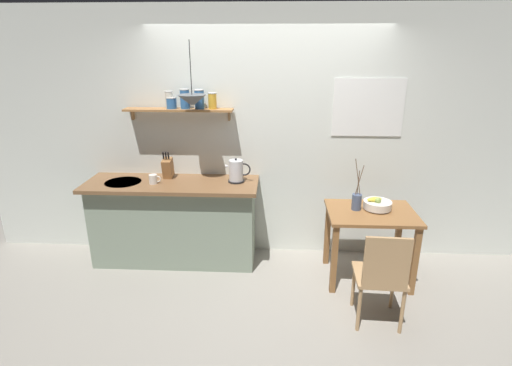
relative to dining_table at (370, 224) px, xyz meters
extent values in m
plane|color=gray|center=(-1.05, -0.04, -0.61)|extent=(14.00, 14.00, 0.00)
cube|color=silver|center=(-0.85, 0.61, 0.74)|extent=(6.80, 0.10, 2.70)
cube|color=white|center=(0.00, 0.55, 1.08)|extent=(0.73, 0.01, 0.60)
cube|color=silver|center=(0.00, 0.55, 1.08)|extent=(0.67, 0.01, 0.54)
cube|color=gray|center=(-2.05, 0.28, -0.16)|extent=(1.74, 0.52, 0.89)
cube|color=brown|center=(-2.05, 0.26, 0.30)|extent=(1.83, 0.63, 0.04)
cylinder|color=#B7BABF|center=(-2.57, 0.24, 0.32)|extent=(0.38, 0.38, 0.01)
cube|color=#9E6B3D|center=(-1.97, 0.45, 1.06)|extent=(1.14, 0.18, 0.02)
cube|color=#99754C|center=(-2.49, 0.53, 0.99)|extent=(0.02, 0.06, 0.12)
cube|color=#99754C|center=(-1.45, 0.53, 0.99)|extent=(0.02, 0.06, 0.12)
cylinder|color=beige|center=(-2.07, 0.45, 1.15)|extent=(0.08, 0.08, 0.17)
cylinder|color=silver|center=(-2.07, 0.45, 1.24)|extent=(0.08, 0.08, 0.01)
cylinder|color=#3366A3|center=(-2.05, 0.45, 1.12)|extent=(0.11, 0.11, 0.11)
cylinder|color=silver|center=(-2.05, 0.45, 1.18)|extent=(0.11, 0.11, 0.01)
cylinder|color=#3366A3|center=(-1.90, 0.45, 1.16)|extent=(0.10, 0.10, 0.19)
cylinder|color=silver|center=(-1.90, 0.45, 1.26)|extent=(0.10, 0.10, 0.01)
cylinder|color=#3366A3|center=(-1.75, 0.45, 1.16)|extent=(0.10, 0.10, 0.19)
cylinder|color=silver|center=(-1.75, 0.45, 1.26)|extent=(0.10, 0.10, 0.01)
cylinder|color=gold|center=(-1.62, 0.45, 1.15)|extent=(0.09, 0.09, 0.16)
cylinder|color=silver|center=(-1.62, 0.45, 1.23)|extent=(0.09, 0.09, 0.01)
cube|color=brown|center=(0.00, 0.00, 0.12)|extent=(0.86, 0.65, 0.03)
cube|color=brown|center=(-0.38, -0.28, -0.25)|extent=(0.06, 0.06, 0.71)
cube|color=brown|center=(0.38, -0.28, -0.25)|extent=(0.06, 0.06, 0.71)
cube|color=brown|center=(-0.38, 0.28, -0.25)|extent=(0.06, 0.06, 0.71)
cube|color=brown|center=(0.38, 0.28, -0.25)|extent=(0.06, 0.06, 0.71)
cube|color=tan|center=(-0.05, -0.67, -0.17)|extent=(0.43, 0.42, 0.03)
cube|color=tan|center=(-0.06, -0.86, 0.06)|extent=(0.36, 0.04, 0.44)
cylinder|color=tan|center=(0.13, -0.50, -0.40)|extent=(0.03, 0.03, 0.42)
cylinder|color=tan|center=(-0.22, -0.49, -0.40)|extent=(0.03, 0.03, 0.42)
cylinder|color=tan|center=(0.11, -0.85, -0.40)|extent=(0.03, 0.03, 0.42)
cylinder|color=tan|center=(-0.24, -0.83, -0.40)|extent=(0.03, 0.03, 0.42)
cylinder|color=silver|center=(0.07, 0.06, 0.15)|extent=(0.12, 0.12, 0.01)
cylinder|color=silver|center=(0.07, 0.06, 0.19)|extent=(0.28, 0.28, 0.07)
ellipsoid|color=yellow|center=(0.03, 0.06, 0.25)|extent=(0.16, 0.09, 0.04)
sphere|color=#8EA84C|center=(0.06, 0.03, 0.25)|extent=(0.06, 0.06, 0.06)
cylinder|color=#475675|center=(-0.15, 0.04, 0.22)|extent=(0.09, 0.09, 0.16)
cylinder|color=brown|center=(-0.15, 0.04, 0.48)|extent=(0.07, 0.04, 0.36)
cylinder|color=brown|center=(-0.14, 0.05, 0.42)|extent=(0.01, 0.02, 0.24)
cylinder|color=brown|center=(-0.13, 0.05, 0.45)|extent=(0.07, 0.03, 0.29)
cylinder|color=black|center=(-1.37, 0.31, 0.33)|extent=(0.17, 0.17, 0.02)
cylinder|color=silver|center=(-1.37, 0.31, 0.45)|extent=(0.15, 0.15, 0.22)
sphere|color=black|center=(-1.37, 0.31, 0.57)|extent=(0.02, 0.02, 0.02)
cone|color=silver|center=(-1.46, 0.31, 0.49)|extent=(0.04, 0.04, 0.04)
torus|color=black|center=(-1.28, 0.31, 0.46)|extent=(0.14, 0.02, 0.14)
cube|color=#9E6B3D|center=(-2.12, 0.40, 0.43)|extent=(0.10, 0.18, 0.23)
cylinder|color=black|center=(-2.15, 0.36, 0.58)|extent=(0.02, 0.03, 0.08)
cylinder|color=black|center=(-2.12, 0.36, 0.58)|extent=(0.02, 0.03, 0.08)
cylinder|color=black|center=(-2.09, 0.36, 0.58)|extent=(0.02, 0.03, 0.08)
cylinder|color=white|center=(-2.23, 0.20, 0.37)|extent=(0.09, 0.09, 0.10)
torus|color=white|center=(-2.18, 0.20, 0.37)|extent=(0.07, 0.01, 0.07)
cylinder|color=black|center=(-1.78, 0.23, 1.49)|extent=(0.01, 0.01, 0.50)
cone|color=#4C5156|center=(-1.78, 0.23, 1.18)|extent=(0.28, 0.28, 0.11)
sphere|color=white|center=(-1.78, 0.23, 1.14)|extent=(0.04, 0.04, 0.04)
camera|label=1|loc=(-0.95, -3.67, 1.68)|focal=27.94mm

